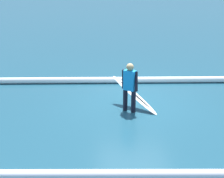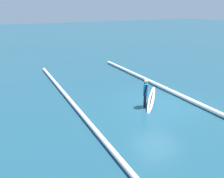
% 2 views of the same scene
% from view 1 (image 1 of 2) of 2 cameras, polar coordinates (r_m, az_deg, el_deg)
% --- Properties ---
extents(ground_plane, '(130.05, 130.05, 0.00)m').
position_cam_1_polar(ground_plane, '(10.24, 4.05, -2.37)').
color(ground_plane, navy).
extents(surfer, '(0.45, 0.41, 1.50)m').
position_cam_1_polar(surfer, '(9.28, 3.23, 0.74)').
color(surfer, black).
rests_on(surfer, ground_plane).
extents(surfboard, '(1.45, 1.40, 0.87)m').
position_cam_1_polar(surfboard, '(9.69, 4.09, -1.04)').
color(surfboard, white).
rests_on(surfboard, ground_plane).
extents(wave_crest_foreground, '(18.62, 0.36, 0.23)m').
position_cam_1_polar(wave_crest_foreground, '(11.95, -0.60, 1.64)').
color(wave_crest_foreground, white).
rests_on(wave_crest_foreground, ground_plane).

